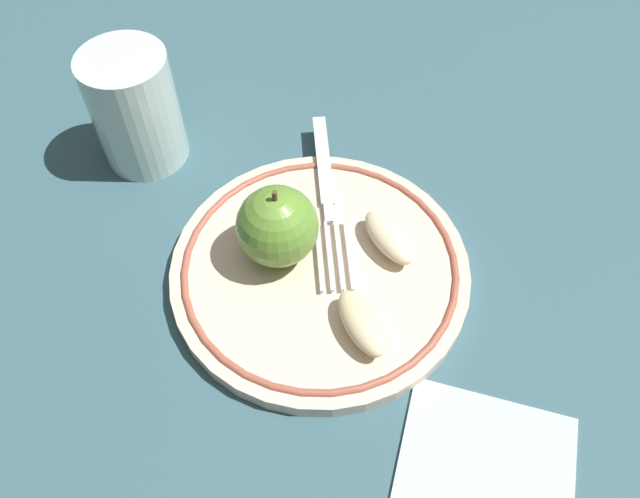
# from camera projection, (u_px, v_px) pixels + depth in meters

# --- Properties ---
(ground_plane) EXTENTS (2.00, 2.00, 0.00)m
(ground_plane) POSITION_uv_depth(u_px,v_px,m) (302.00, 261.00, 0.52)
(ground_plane) COLOR #355861
(plate) EXTENTS (0.24, 0.24, 0.02)m
(plate) POSITION_uv_depth(u_px,v_px,m) (320.00, 269.00, 0.50)
(plate) COLOR beige
(plate) RESTS_ON ground_plane
(apple_red_whole) EXTENTS (0.06, 0.06, 0.07)m
(apple_red_whole) POSITION_uv_depth(u_px,v_px,m) (277.00, 226.00, 0.48)
(apple_red_whole) COLOR olive
(apple_red_whole) RESTS_ON plate
(apple_slice_front) EXTENTS (0.05, 0.06, 0.02)m
(apple_slice_front) POSITION_uv_depth(u_px,v_px,m) (390.00, 241.00, 0.50)
(apple_slice_front) COLOR beige
(apple_slice_front) RESTS_ON plate
(apple_slice_back) EXTENTS (0.04, 0.06, 0.02)m
(apple_slice_back) POSITION_uv_depth(u_px,v_px,m) (362.00, 323.00, 0.46)
(apple_slice_back) COLOR beige
(apple_slice_back) RESTS_ON plate
(fork) EXTENTS (0.03, 0.19, 0.00)m
(fork) POSITION_uv_depth(u_px,v_px,m) (327.00, 191.00, 0.54)
(fork) COLOR silver
(fork) RESTS_ON plate
(drinking_glass) EXTENTS (0.08, 0.08, 0.11)m
(drinking_glass) POSITION_uv_depth(u_px,v_px,m) (135.00, 109.00, 0.55)
(drinking_glass) COLOR silver
(drinking_glass) RESTS_ON ground_plane
(napkin_folded) EXTENTS (0.15, 0.15, 0.01)m
(napkin_folded) POSITION_uv_depth(u_px,v_px,m) (485.00, 477.00, 0.42)
(napkin_folded) COLOR #B1C6CA
(napkin_folded) RESTS_ON ground_plane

